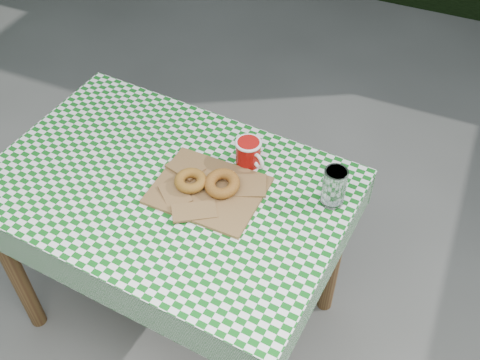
{
  "coord_description": "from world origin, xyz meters",
  "views": [
    {
      "loc": [
        0.54,
        -0.99,
        2.05
      ],
      "look_at": [
        0.06,
        0.13,
        0.79
      ],
      "focal_mm": 42.73,
      "sensor_mm": 36.0,
      "label": 1
    }
  ],
  "objects_px": {
    "table": "(176,258)",
    "coffee_mug": "(248,152)",
    "paper_bag": "(208,190)",
    "drinking_glass": "(334,187)"
  },
  "relations": [
    {
      "from": "table",
      "to": "paper_bag",
      "type": "xyz_separation_m",
      "value": [
        0.13,
        0.03,
        0.39
      ]
    },
    {
      "from": "paper_bag",
      "to": "coffee_mug",
      "type": "relative_size",
      "value": 2.07
    },
    {
      "from": "paper_bag",
      "to": "drinking_glass",
      "type": "height_order",
      "value": "drinking_glass"
    },
    {
      "from": "table",
      "to": "coffee_mug",
      "type": "relative_size",
      "value": 6.91
    },
    {
      "from": "coffee_mug",
      "to": "drinking_glass",
      "type": "xyz_separation_m",
      "value": [
        0.3,
        -0.06,
        0.02
      ]
    },
    {
      "from": "table",
      "to": "coffee_mug",
      "type": "xyz_separation_m",
      "value": [
        0.2,
        0.2,
        0.43
      ]
    },
    {
      "from": "paper_bag",
      "to": "table",
      "type": "bearing_deg",
      "value": -167.9
    },
    {
      "from": "coffee_mug",
      "to": "drinking_glass",
      "type": "relative_size",
      "value": 1.24
    },
    {
      "from": "paper_bag",
      "to": "drinking_glass",
      "type": "relative_size",
      "value": 2.56
    },
    {
      "from": "table",
      "to": "paper_bag",
      "type": "relative_size",
      "value": 3.33
    }
  ]
}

